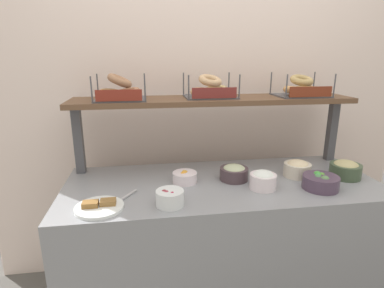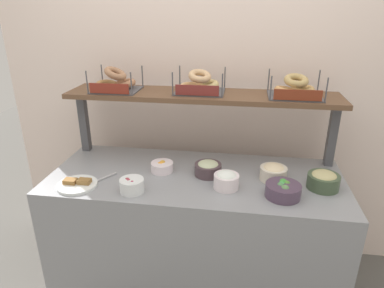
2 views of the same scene
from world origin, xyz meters
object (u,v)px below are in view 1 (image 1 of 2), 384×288
at_px(serving_plate_white, 99,207).
at_px(bagel_basket_plain, 210,90).
at_px(bowl_veggie_mix, 320,182).
at_px(bowl_cream_cheese, 263,180).
at_px(serving_spoon_near_plate, 122,199).
at_px(bagel_basket_sesame, 301,89).
at_px(bowl_hummus, 345,169).
at_px(bowl_beet_salad, 170,198).
at_px(bowl_tuna_salad, 234,172).
at_px(bowl_potato_salad, 297,168).
at_px(bagel_basket_everything, 120,91).
at_px(bowl_fruit_salad, 185,177).

relative_size(serving_plate_white, bagel_basket_plain, 0.73).
relative_size(bowl_veggie_mix, serving_plate_white, 0.84).
relative_size(bowl_cream_cheese, serving_spoon_near_plate, 0.91).
relative_size(bowl_cream_cheese, bagel_basket_sesame, 0.45).
xyz_separation_m(bowl_hummus, bowl_beet_salad, (-1.02, -0.20, -0.01)).
relative_size(bowl_hummus, bowl_tuna_salad, 1.09).
height_order(serving_spoon_near_plate, bagel_basket_plain, bagel_basket_plain).
bearing_deg(bowl_potato_salad, bowl_tuna_salad, 179.51).
bearing_deg(serving_spoon_near_plate, bowl_beet_salad, -20.50).
distance_m(bagel_basket_everything, bagel_basket_plain, 0.52).
distance_m(bowl_beet_salad, bowl_veggie_mix, 0.80).
bearing_deg(bowl_tuna_salad, bagel_basket_everything, 159.66).
height_order(bowl_potato_salad, serving_plate_white, bowl_potato_salad).
relative_size(serving_spoon_near_plate, bagel_basket_everything, 0.52).
relative_size(bowl_fruit_salad, bagel_basket_everything, 0.46).
height_order(bowl_hummus, bowl_tuna_salad, bowl_hummus).
bearing_deg(bowl_tuna_salad, bowl_fruit_salad, 179.27).
bearing_deg(bagel_basket_sesame, bowl_potato_salad, -112.89).
bearing_deg(bagel_basket_everything, bowl_potato_salad, -13.13).
height_order(bowl_potato_salad, bagel_basket_sesame, bagel_basket_sesame).
distance_m(bowl_cream_cheese, bowl_veggie_mix, 0.30).
distance_m(bowl_fruit_salad, bagel_basket_everything, 0.60).
bearing_deg(bowl_beet_salad, bowl_cream_cheese, 13.41).
xyz_separation_m(bowl_beet_salad, serving_plate_white, (-0.32, 0.01, -0.03)).
bearing_deg(serving_spoon_near_plate, bagel_basket_sesame, 20.73).
distance_m(bowl_potato_salad, serving_spoon_near_plate, 1.00).
xyz_separation_m(bowl_hummus, bowl_tuna_salad, (-0.64, 0.06, -0.01)).
distance_m(bowl_potato_salad, bowl_tuna_salad, 0.38).
bearing_deg(bagel_basket_sesame, serving_plate_white, -157.81).
bearing_deg(bagel_basket_plain, bagel_basket_everything, -176.22).
xyz_separation_m(bowl_potato_salad, serving_spoon_near_plate, (-0.98, -0.17, -0.04)).
xyz_separation_m(bowl_potato_salad, bowl_hummus, (0.26, -0.06, 0.00)).
relative_size(serving_spoon_near_plate, bagel_basket_plain, 0.51).
xyz_separation_m(bowl_tuna_salad, bagel_basket_sesame, (0.48, 0.24, 0.43)).
distance_m(bowl_hummus, serving_plate_white, 1.35).
xyz_separation_m(serving_plate_white, bagel_basket_everything, (0.09, 0.47, 0.47)).
height_order(bowl_beet_salad, serving_spoon_near_plate, bowl_beet_salad).
height_order(bowl_veggie_mix, serving_plate_white, bowl_veggie_mix).
height_order(bowl_beet_salad, bagel_basket_sesame, bagel_basket_sesame).
xyz_separation_m(bowl_cream_cheese, serving_spoon_near_plate, (-0.72, -0.03, -0.04)).
relative_size(bowl_veggie_mix, serving_spoon_near_plate, 1.21).
bearing_deg(serving_plate_white, bowl_tuna_salad, 19.24).
bearing_deg(bagel_basket_everything, bowl_hummus, -13.00).
bearing_deg(bowl_hummus, bowl_tuna_salad, 174.50).
distance_m(bowl_fruit_salad, bowl_hummus, 0.92).
height_order(bowl_tuna_salad, bowl_veggie_mix, bowl_tuna_salad).
xyz_separation_m(bowl_tuna_salad, bagel_basket_plain, (-0.09, 0.26, 0.43)).
xyz_separation_m(bowl_potato_salad, bagel_basket_sesame, (0.10, 0.24, 0.43)).
height_order(bowl_cream_cheese, bowl_fruit_salad, bowl_cream_cheese).
relative_size(bowl_cream_cheese, bowl_fruit_salad, 1.04).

